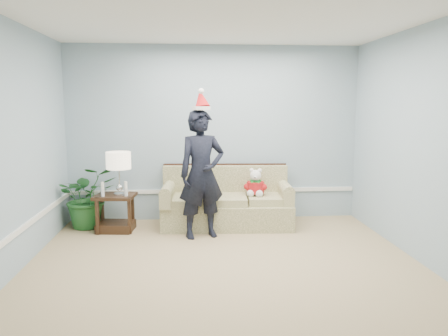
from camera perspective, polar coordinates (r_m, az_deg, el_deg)
name	(u,v)px	position (r m, az deg, el deg)	size (l,w,h in m)	color
room_shell	(228,151)	(4.31, 0.58, 2.23)	(4.54, 5.04, 2.74)	tan
wainscot_trim	(127,213)	(5.67, -12.52, -5.71)	(4.49, 4.99, 0.06)	white
sofa	(227,204)	(6.56, 0.34, -4.77)	(1.95, 0.92, 0.89)	#50582A
side_table	(116,217)	(6.48, -13.96, -6.20)	(0.60, 0.52, 0.53)	#382314
table_lamp	(119,162)	(6.28, -13.61, 0.73)	(0.35, 0.35, 0.62)	silver
candle_pair	(114,190)	(6.29, -14.14, -2.75)	(0.37, 0.05, 0.21)	silver
houseplant	(88,197)	(6.73, -17.34, -3.58)	(0.83, 0.72, 0.92)	#1F5924
man	(202,174)	(5.89, -2.93, -0.82)	(0.63, 0.42, 1.74)	black
santa_hat	(201,101)	(5.83, -3.00, 8.79)	(0.33, 0.35, 0.29)	silver
teddy_bear	(256,186)	(6.45, 4.15, -2.31)	(0.30, 0.31, 0.41)	silver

